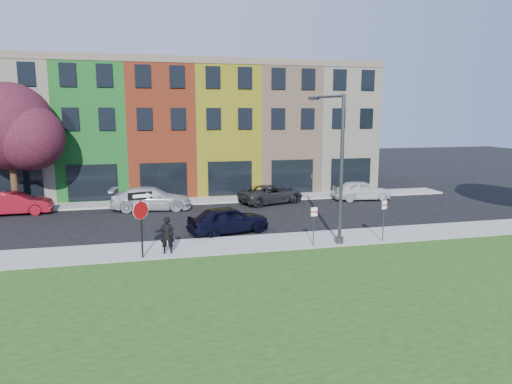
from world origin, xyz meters
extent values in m
plane|color=black|center=(0.00, 0.00, 0.00)|extent=(120.00, 120.00, 0.00)
cube|color=gray|center=(2.00, 3.00, 0.06)|extent=(40.00, 3.00, 0.12)
cube|color=gray|center=(-3.00, 15.00, 0.06)|extent=(40.00, 2.40, 0.12)
cube|color=beige|center=(-15.00, 21.20, 5.00)|extent=(5.00, 10.00, 10.00)
cube|color=green|center=(-10.00, 21.20, 5.00)|extent=(5.00, 10.00, 10.00)
cube|color=#A5381B|center=(-5.00, 21.20, 5.00)|extent=(5.00, 10.00, 10.00)
cube|color=gold|center=(0.00, 21.20, 5.00)|extent=(5.00, 10.00, 10.00)
cube|color=#9E7F65|center=(5.00, 21.20, 5.00)|extent=(5.00, 10.00, 10.00)
cube|color=#BFB6A1|center=(10.00, 21.20, 5.00)|extent=(5.00, 10.00, 10.00)
cube|color=black|center=(-2.50, 16.14, 1.50)|extent=(30.00, 0.12, 2.60)
cylinder|color=black|center=(-6.44, 1.90, 1.54)|extent=(0.08, 0.08, 2.84)
cylinder|color=silver|center=(-6.44, 1.88, 2.25)|extent=(0.83, 0.27, 0.85)
cylinder|color=maroon|center=(-6.44, 1.85, 2.25)|extent=(0.79, 0.25, 0.81)
cube|color=black|center=(-6.44, 1.88, 2.88)|extent=(1.02, 0.33, 0.34)
cube|color=silver|center=(-6.44, 1.85, 2.88)|extent=(0.64, 0.20, 0.14)
imported|color=black|center=(-5.35, 2.28, 0.97)|extent=(0.70, 0.52, 1.70)
imported|color=black|center=(-1.97, 5.60, 0.75)|extent=(4.09, 5.33, 1.50)
imported|color=maroon|center=(-14.43, 13.26, 0.73)|extent=(1.94, 4.57, 1.46)
imported|color=#AEAEB3|center=(-5.96, 12.81, 0.77)|extent=(3.15, 5.69, 1.53)
imported|color=black|center=(2.47, 13.15, 0.66)|extent=(4.95, 6.05, 1.33)
imported|color=silver|center=(9.36, 12.82, 0.73)|extent=(2.60, 4.65, 1.47)
cylinder|color=#414346|center=(2.91, 2.04, 3.70)|extent=(0.18, 0.18, 7.16)
cylinder|color=#414346|center=(2.91, 2.04, 0.27)|extent=(0.40, 0.40, 0.30)
cylinder|color=#414346|center=(2.55, 2.98, 7.18)|extent=(0.82, 1.91, 0.12)
cube|color=#414346|center=(2.16, 4.01, 7.13)|extent=(0.43, 0.60, 0.16)
cylinder|color=#414346|center=(1.51, 1.90, 1.09)|extent=(0.05, 0.05, 1.94)
cube|color=silver|center=(1.51, 1.87, 1.79)|extent=(0.32, 0.04, 0.42)
cube|color=maroon|center=(1.51, 1.85, 1.79)|extent=(0.32, 0.03, 0.06)
cylinder|color=#414346|center=(5.15, 1.90, 1.18)|extent=(0.05, 0.05, 2.13)
cube|color=silver|center=(5.15, 1.87, 1.95)|extent=(0.31, 0.12, 0.42)
cube|color=maroon|center=(5.15, 1.85, 1.95)|extent=(0.31, 0.11, 0.06)
cylinder|color=black|center=(-14.70, 14.51, 1.87)|extent=(0.44, 0.44, 3.50)
sphere|color=black|center=(-14.70, 14.51, 5.58)|extent=(5.61, 5.61, 5.61)
sphere|color=black|center=(-13.30, 13.67, 4.88)|extent=(4.21, 4.21, 4.21)
sphere|color=black|center=(-14.42, 15.07, 6.56)|extent=(3.36, 3.36, 3.36)
camera|label=1|loc=(-6.01, -18.01, 6.35)|focal=32.00mm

